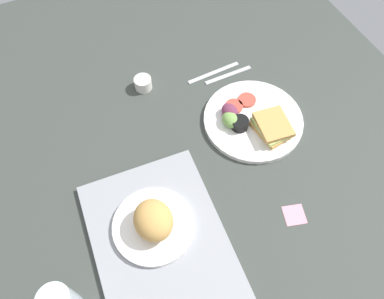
{
  "coord_description": "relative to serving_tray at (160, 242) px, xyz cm",
  "views": [
    {
      "loc": [
        -47.53,
        26.16,
        94.89
      ],
      "look_at": [
        2.0,
        3.0,
        4.0
      ],
      "focal_mm": 35.04,
      "sensor_mm": 36.0,
      "label": 1
    }
  ],
  "objects": [
    {
      "name": "bread_plate_near",
      "position": [
        3.99,
        -0.14,
        4.08
      ],
      "size": [
        21.18,
        21.18,
        9.06
      ],
      "color": "white",
      "rests_on": "serving_tray"
    },
    {
      "name": "sticky_note",
      "position": [
        -8.2,
        -35.44,
        -0.74
      ],
      "size": [
        6.92,
        6.92,
        0.12
      ],
      "primitive_type": "cube",
      "rotation": [
        0.0,
        0.0,
        -0.28
      ],
      "color": "pink",
      "rests_on": "ground_plane"
    },
    {
      "name": "knife",
      "position": [
        46.19,
        -38.62,
        -0.55
      ],
      "size": [
        2.3,
        19.05,
        0.5
      ],
      "primitive_type": "cube",
      "rotation": [
        0.0,
        0.0,
        1.62
      ],
      "color": "#B7B7BC",
      "rests_on": "ground_plane"
    },
    {
      "name": "plate_with_salad",
      "position": [
        22.54,
        -40.22,
        0.83
      ],
      "size": [
        30.5,
        30.5,
        5.4
      ],
      "color": "white",
      "rests_on": "ground_plane"
    },
    {
      "name": "fork",
      "position": [
        43.19,
        -42.62,
        -0.55
      ],
      "size": [
        1.52,
        17.01,
        0.5
      ],
      "primitive_type": "cube",
      "rotation": [
        0.0,
        0.0,
        1.58
      ],
      "color": "#B7B7BC",
      "rests_on": "ground_plane"
    },
    {
      "name": "ground_plane",
      "position": [
        17.78,
        -21.23,
        -2.3
      ],
      "size": [
        190.0,
        150.0,
        3.0
      ],
      "primitive_type": "cube",
      "color": "#383D38"
    },
    {
      "name": "serving_tray",
      "position": [
        0.0,
        0.0,
        0.0
      ],
      "size": [
        46.93,
        35.68,
        1.6
      ],
      "primitive_type": "cube",
      "rotation": [
        0.0,
        0.0,
        -0.06
      ],
      "color": "gray",
      "rests_on": "ground_plane"
    },
    {
      "name": "espresso_cup",
      "position": [
        50.32,
        -14.96,
        1.2
      ],
      "size": [
        5.6,
        5.6,
        4.0
      ],
      "primitive_type": "cylinder",
      "color": "silver",
      "rests_on": "ground_plane"
    }
  ]
}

